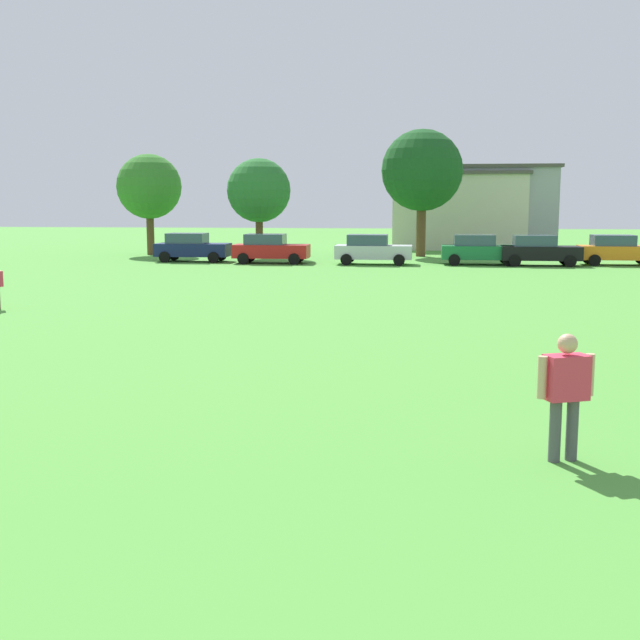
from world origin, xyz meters
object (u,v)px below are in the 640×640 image
Objects in this scene: parked_car_navy_0 at (192,247)px; parked_car_green_3 at (479,249)px; parked_car_black_4 at (539,250)px; tree_far_left at (149,187)px; adult_bystander at (566,386)px; tree_center at (259,191)px; parked_car_red_1 at (270,248)px; tree_far_right at (422,171)px; parked_car_silver_2 at (372,249)px; parked_car_orange_5 at (617,250)px.

parked_car_navy_0 is 1.00× the size of parked_car_green_3.
tree_far_left is at bearing 165.38° from parked_car_black_4.
adult_bystander is 34.91m from parked_car_black_4.
parked_car_red_1 is at bearing -71.18° from tree_center.
adult_bystander is 40.89m from tree_center.
tree_far_right reaches higher than tree_center.
tree_far_left is (-19.92, 40.99, 3.46)m from adult_bystander.
tree_far_left is 8.10m from tree_center.
parked_car_navy_0 and parked_car_black_4 have the same top height.
tree_far_left reaches higher than parked_car_black_4.
parked_car_red_1 is at bearing -179.49° from parked_car_black_4.
tree_center is at bearing -93.91° from adult_bystander.
tree_far_right is (8.59, 7.18, 4.63)m from parked_car_red_1.
tree_center is (7.83, -2.06, -0.30)m from tree_far_left.
tree_far_left is at bearing 163.96° from parked_car_green_3.
adult_bystander is at bearing -92.06° from parked_car_green_3.
parked_car_silver_2 is 9.21m from parked_car_black_4.
tree_far_right is (13.43, 6.46, 4.63)m from parked_car_navy_0.
parked_car_orange_5 is 0.65× the size of tree_far_left.
parked_car_black_4 is 25.51m from tree_far_left.
parked_car_green_3 is at bearing -64.39° from tree_far_right.
adult_bystander reaches higher than parked_car_black_4.
parked_car_silver_2 is 1.00× the size of parked_car_green_3.
parked_car_red_1 is at bearing -177.99° from parked_car_green_3.
tree_far_right reaches higher than parked_car_navy_0.
tree_far_right reaches higher than tree_far_left.
tree_far_right reaches higher than adult_bystander.
tree_far_right is (2.71, 7.27, 4.63)m from parked_car_silver_2.
parked_car_green_3 and parked_car_black_4 have the same top height.
parked_car_orange_5 is 21.52m from tree_center.
tree_center is at bearing 170.98° from parked_car_orange_5.
parked_car_black_4 is at bearing -1.69° from parked_car_navy_0.
parked_car_green_3 is 8.82m from tree_far_right.
parked_car_green_3 is 0.65× the size of tree_far_left.
tree_center reaches higher than parked_car_red_1.
parked_car_green_3 is (11.84, 0.42, 0.00)m from parked_car_red_1.
tree_far_right is at bearing 69.55° from parked_car_silver_2.
tree_far_left is (-28.82, 5.39, 3.63)m from parked_car_orange_5.
parked_car_orange_5 is (24.32, 0.39, 0.00)m from parked_car_navy_0.
parked_car_black_4 is (9.21, 0.22, 0.00)m from parked_car_silver_2.
tree_far_left is at bearing 169.40° from parked_car_orange_5.
parked_car_orange_5 is at bearing -10.60° from tree_far_left.
tree_far_left is (-9.34, 6.50, 3.63)m from parked_car_red_1.
parked_car_navy_0 is at bearing 178.95° from parked_car_green_3.
adult_bystander is 0.40× the size of parked_car_silver_2.
parked_car_silver_2 is (-4.70, 34.40, -0.17)m from adult_bystander.
parked_car_silver_2 is at bearing -178.63° from parked_car_black_4.
tree_far_left is at bearing 145.16° from parked_car_red_1.
tree_far_right reaches higher than parked_car_red_1.
parked_car_silver_2 is 1.00× the size of parked_car_black_4.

